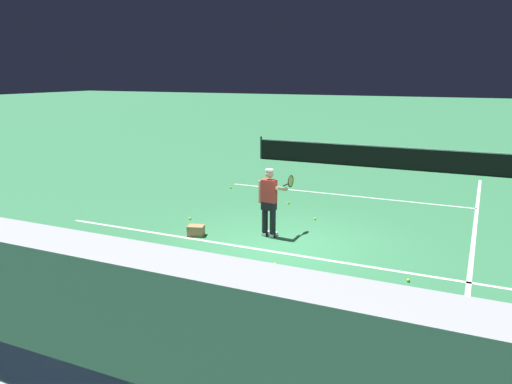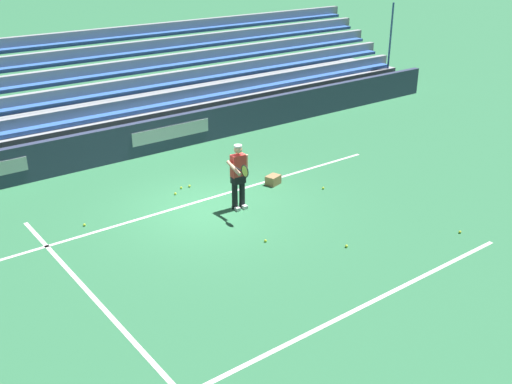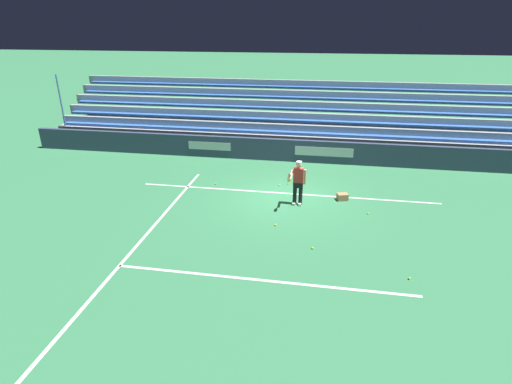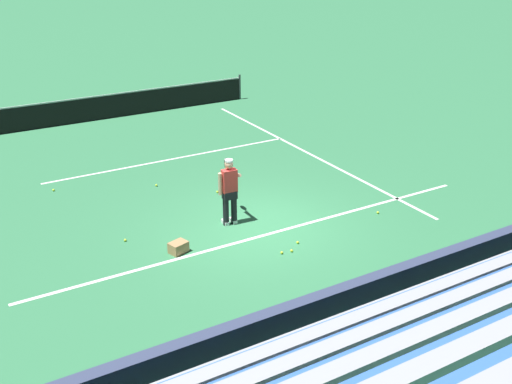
{
  "view_description": "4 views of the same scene",
  "coord_description": "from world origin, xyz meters",
  "px_view_note": "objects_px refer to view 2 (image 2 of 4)",
  "views": [
    {
      "loc": [
        4.12,
        -10.47,
        3.99
      ],
      "look_at": [
        -1.3,
        1.29,
        0.89
      ],
      "focal_mm": 35.0,
      "sensor_mm": 36.0,
      "label": 1
    },
    {
      "loc": [
        7.56,
        11.89,
        6.56
      ],
      "look_at": [
        -0.22,
        1.65,
        0.95
      ],
      "focal_mm": 42.0,
      "sensor_mm": 36.0,
      "label": 2
    },
    {
      "loc": [
        -1.35,
        14.32,
        6.39
      ],
      "look_at": [
        0.94,
        0.99,
        0.62
      ],
      "focal_mm": 28.0,
      "sensor_mm": 36.0,
      "label": 3
    },
    {
      "loc": [
        -6.77,
        -11.46,
        6.73
      ],
      "look_at": [
        0.2,
        0.49,
        0.69
      ],
      "focal_mm": 42.0,
      "sensor_mm": 36.0,
      "label": 4
    }
  ],
  "objects_px": {
    "tennis_ball_near_player": "(460,232)",
    "tennis_ball_far_left": "(175,194)",
    "tennis_ball_stray_back": "(323,188)",
    "tennis_ball_by_box": "(181,188)",
    "tennis_ball_far_right": "(84,225)",
    "ball_box_cardboard": "(273,180)",
    "tennis_ball_on_baseline": "(189,186)",
    "tennis_ball_toward_net": "(346,246)",
    "tennis_ball_midcourt": "(265,241)",
    "tennis_player": "(239,176)"
  },
  "relations": [
    {
      "from": "tennis_ball_by_box",
      "to": "tennis_ball_far_left",
      "type": "height_order",
      "value": "same"
    },
    {
      "from": "tennis_ball_stray_back",
      "to": "tennis_ball_by_box",
      "type": "height_order",
      "value": "same"
    },
    {
      "from": "tennis_ball_by_box",
      "to": "tennis_ball_far_right",
      "type": "relative_size",
      "value": 1.0
    },
    {
      "from": "tennis_player",
      "to": "tennis_ball_stray_back",
      "type": "height_order",
      "value": "tennis_player"
    },
    {
      "from": "tennis_ball_midcourt",
      "to": "tennis_ball_toward_net",
      "type": "height_order",
      "value": "same"
    },
    {
      "from": "tennis_ball_midcourt",
      "to": "tennis_ball_near_player",
      "type": "xyz_separation_m",
      "value": [
        -3.94,
        2.45,
        0.0
      ]
    },
    {
      "from": "tennis_player",
      "to": "tennis_ball_midcourt",
      "type": "xyz_separation_m",
      "value": [
        0.59,
        1.86,
        -0.86
      ]
    },
    {
      "from": "tennis_ball_near_player",
      "to": "tennis_ball_far_left",
      "type": "bearing_deg",
      "value": -55.07
    },
    {
      "from": "ball_box_cardboard",
      "to": "tennis_ball_midcourt",
      "type": "distance_m",
      "value": 3.45
    },
    {
      "from": "ball_box_cardboard",
      "to": "tennis_ball_stray_back",
      "type": "relative_size",
      "value": 6.06
    },
    {
      "from": "tennis_ball_on_baseline",
      "to": "tennis_ball_midcourt",
      "type": "bearing_deg",
      "value": 85.54
    },
    {
      "from": "tennis_ball_on_baseline",
      "to": "tennis_ball_far_left",
      "type": "distance_m",
      "value": 0.63
    },
    {
      "from": "tennis_ball_by_box",
      "to": "tennis_ball_far_left",
      "type": "xyz_separation_m",
      "value": [
        0.34,
        0.26,
        0.0
      ]
    },
    {
      "from": "tennis_player",
      "to": "tennis_ball_on_baseline",
      "type": "distance_m",
      "value": 2.17
    },
    {
      "from": "tennis_ball_near_player",
      "to": "tennis_ball_stray_back",
      "type": "bearing_deg",
      "value": -78.95
    },
    {
      "from": "tennis_ball_on_baseline",
      "to": "ball_box_cardboard",
      "type": "bearing_deg",
      "value": 147.95
    },
    {
      "from": "ball_box_cardboard",
      "to": "tennis_ball_stray_back",
      "type": "bearing_deg",
      "value": 128.16
    },
    {
      "from": "ball_box_cardboard",
      "to": "tennis_ball_near_player",
      "type": "height_order",
      "value": "ball_box_cardboard"
    },
    {
      "from": "tennis_ball_stray_back",
      "to": "tennis_ball_by_box",
      "type": "xyz_separation_m",
      "value": [
        3.12,
        -2.41,
        0.0
      ]
    },
    {
      "from": "tennis_ball_stray_back",
      "to": "tennis_ball_far_left",
      "type": "relative_size",
      "value": 1.0
    },
    {
      "from": "tennis_player",
      "to": "ball_box_cardboard",
      "type": "height_order",
      "value": "tennis_player"
    },
    {
      "from": "tennis_ball_far_right",
      "to": "tennis_ball_on_baseline",
      "type": "bearing_deg",
      "value": -170.94
    },
    {
      "from": "tennis_ball_by_box",
      "to": "tennis_ball_midcourt",
      "type": "xyz_separation_m",
      "value": [
        0.05,
        3.86,
        0.0
      ]
    },
    {
      "from": "ball_box_cardboard",
      "to": "tennis_ball_far_right",
      "type": "relative_size",
      "value": 6.06
    },
    {
      "from": "tennis_player",
      "to": "tennis_ball_by_box",
      "type": "relative_size",
      "value": 25.98
    },
    {
      "from": "ball_box_cardboard",
      "to": "tennis_ball_midcourt",
      "type": "xyz_separation_m",
      "value": [
        2.29,
        2.58,
        -0.1
      ]
    },
    {
      "from": "tennis_ball_on_baseline",
      "to": "tennis_ball_toward_net",
      "type": "relative_size",
      "value": 1.0
    },
    {
      "from": "tennis_ball_by_box",
      "to": "tennis_ball_far_right",
      "type": "distance_m",
      "value": 3.1
    },
    {
      "from": "ball_box_cardboard",
      "to": "tennis_ball_near_player",
      "type": "relative_size",
      "value": 6.06
    },
    {
      "from": "tennis_ball_far_left",
      "to": "tennis_ball_midcourt",
      "type": "bearing_deg",
      "value": 94.55
    },
    {
      "from": "ball_box_cardboard",
      "to": "tennis_ball_far_right",
      "type": "height_order",
      "value": "ball_box_cardboard"
    },
    {
      "from": "ball_box_cardboard",
      "to": "tennis_ball_far_left",
      "type": "height_order",
      "value": "ball_box_cardboard"
    },
    {
      "from": "ball_box_cardboard",
      "to": "tennis_ball_on_baseline",
      "type": "relative_size",
      "value": 6.06
    },
    {
      "from": "tennis_ball_near_player",
      "to": "tennis_player",
      "type": "bearing_deg",
      "value": -52.11
    },
    {
      "from": "tennis_ball_midcourt",
      "to": "tennis_ball_far_left",
      "type": "bearing_deg",
      "value": -85.45
    },
    {
      "from": "tennis_ball_by_box",
      "to": "tennis_ball_near_player",
      "type": "height_order",
      "value": "same"
    },
    {
      "from": "tennis_ball_far_left",
      "to": "tennis_ball_near_player",
      "type": "relative_size",
      "value": 1.0
    },
    {
      "from": "tennis_ball_on_baseline",
      "to": "tennis_ball_far_right",
      "type": "relative_size",
      "value": 1.0
    },
    {
      "from": "tennis_ball_stray_back",
      "to": "tennis_ball_far_right",
      "type": "xyz_separation_m",
      "value": [
        6.17,
        -1.85,
        0.0
      ]
    },
    {
      "from": "tennis_ball_toward_net",
      "to": "ball_box_cardboard",
      "type": "bearing_deg",
      "value": -104.32
    },
    {
      "from": "tennis_ball_by_box",
      "to": "tennis_ball_near_player",
      "type": "relative_size",
      "value": 1.0
    },
    {
      "from": "tennis_player",
      "to": "tennis_ball_on_baseline",
      "type": "bearing_deg",
      "value": -81.65
    },
    {
      "from": "tennis_ball_on_baseline",
      "to": "tennis_ball_stray_back",
      "type": "bearing_deg",
      "value": 140.51
    },
    {
      "from": "tennis_ball_on_baseline",
      "to": "tennis_player",
      "type": "bearing_deg",
      "value": 98.35
    },
    {
      "from": "ball_box_cardboard",
      "to": "tennis_ball_by_box",
      "type": "bearing_deg",
      "value": -29.88
    },
    {
      "from": "tennis_player",
      "to": "tennis_ball_midcourt",
      "type": "height_order",
      "value": "tennis_player"
    },
    {
      "from": "tennis_ball_midcourt",
      "to": "tennis_ball_stray_back",
      "type": "bearing_deg",
      "value": -155.4
    },
    {
      "from": "tennis_player",
      "to": "tennis_ball_midcourt",
      "type": "distance_m",
      "value": 2.13
    },
    {
      "from": "tennis_ball_far_left",
      "to": "tennis_ball_toward_net",
      "type": "height_order",
      "value": "same"
    },
    {
      "from": "tennis_player",
      "to": "tennis_ball_by_box",
      "type": "height_order",
      "value": "tennis_player"
    }
  ]
}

